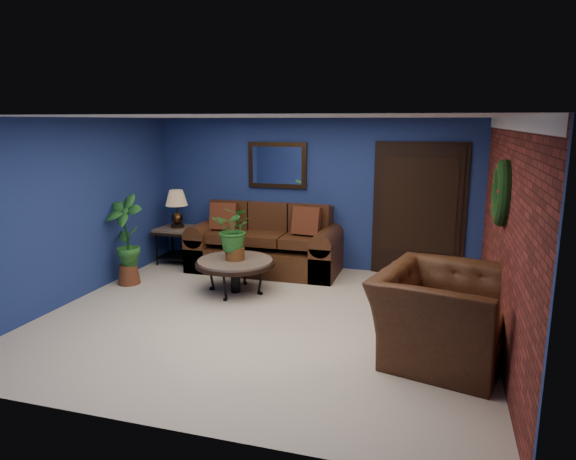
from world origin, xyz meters
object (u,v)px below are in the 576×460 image
(table_lamp, at_px, (177,204))
(side_chair, at_px, (311,240))
(end_table, at_px, (178,236))
(coffee_table, at_px, (235,263))
(armchair, at_px, (442,315))
(sofa, at_px, (267,248))

(table_lamp, xyz_separation_m, side_chair, (2.39, 0.07, -0.50))
(end_table, bearing_deg, table_lamp, 0.00)
(coffee_table, distance_m, armchair, 3.16)
(sofa, height_order, table_lamp, table_lamp)
(side_chair, relative_size, armchair, 0.67)
(sofa, xyz_separation_m, side_chair, (0.77, 0.03, 0.18))
(coffee_table, height_order, end_table, end_table)
(sofa, xyz_separation_m, table_lamp, (-1.62, -0.04, 0.68))
(side_chair, bearing_deg, end_table, -174.80)
(end_table, relative_size, side_chair, 0.72)
(side_chair, height_order, armchair, side_chair)
(armchair, bearing_deg, side_chair, 52.57)
(sofa, distance_m, table_lamp, 1.76)
(side_chair, bearing_deg, coffee_table, -118.81)
(table_lamp, height_order, side_chair, table_lamp)
(table_lamp, bearing_deg, side_chair, 1.69)
(sofa, distance_m, coffee_table, 1.26)
(table_lamp, distance_m, armchair, 5.15)
(end_table, bearing_deg, armchair, -29.69)
(side_chair, bearing_deg, table_lamp, -174.80)
(armchair, bearing_deg, end_table, 74.58)
(sofa, relative_size, side_chair, 2.57)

